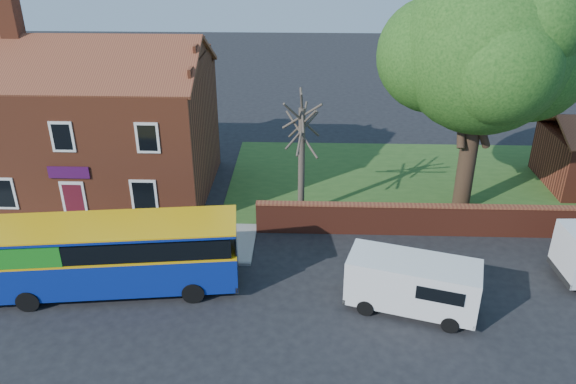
{
  "coord_description": "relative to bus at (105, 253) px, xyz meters",
  "views": [
    {
      "loc": [
        4.37,
        -16.68,
        13.73
      ],
      "look_at": [
        3.6,
        5.0,
        3.14
      ],
      "focal_mm": 35.0,
      "sensor_mm": 36.0,
      "label": 1
    }
  ],
  "objects": [
    {
      "name": "bare_tree",
      "position": [
        7.75,
        6.77,
        1.47
      ],
      "size": [
        2.33,
        2.77,
        6.21
      ],
      "color": "#4C4238",
      "rests_on": "ground"
    },
    {
      "name": "large_tree",
      "position": [
        16.23,
        8.01,
        6.33
      ],
      "size": [
        10.08,
        7.97,
        12.29
      ],
      "color": "black",
      "rests_on": "ground"
    },
    {
      "name": "shop_building",
      "position": [
        -3.41,
        9.43,
        1.7
      ],
      "size": [
        12.3,
        8.13,
        10.5
      ],
      "color": "brown",
      "rests_on": "ground"
    },
    {
      "name": "pavement",
      "position": [
        -3.38,
        3.68,
        -1.66
      ],
      "size": [
        18.0,
        3.5,
        0.12
      ],
      "primitive_type": "cube",
      "color": "gray",
      "rests_on": "ground"
    },
    {
      "name": "van_near",
      "position": [
        12.13,
        -0.86,
        -0.51
      ],
      "size": [
        5.28,
        3.28,
        2.16
      ],
      "rotation": [
        0.0,
        0.0,
        -0.29
      ],
      "color": "white",
      "rests_on": "ground"
    },
    {
      "name": "grass_strip",
      "position": [
        16.62,
        10.93,
        -1.7
      ],
      "size": [
        26.0,
        12.0,
        0.04
      ],
      "primitive_type": "cube",
      "color": "#426B28",
      "rests_on": "ground"
    },
    {
      "name": "bus",
      "position": [
        0.0,
        0.0,
        0.0
      ],
      "size": [
        10.15,
        3.69,
        3.02
      ],
      "rotation": [
        0.0,
        0.0,
        0.12
      ],
      "color": "navy",
      "rests_on": "ground"
    },
    {
      "name": "kerb",
      "position": [
        -3.38,
        1.93,
        -1.65
      ],
      "size": [
        18.0,
        0.15,
        0.14
      ],
      "primitive_type": "cube",
      "color": "slate",
      "rests_on": "ground"
    },
    {
      "name": "ground",
      "position": [
        3.62,
        -2.07,
        -1.72
      ],
      "size": [
        120.0,
        120.0,
        0.0
      ],
      "primitive_type": "plane",
      "color": "black",
      "rests_on": "ground"
    },
    {
      "name": "boundary_wall",
      "position": [
        16.62,
        4.93,
        -0.91
      ],
      "size": [
        22.0,
        0.38,
        1.6
      ],
      "color": "maroon",
      "rests_on": "ground"
    }
  ]
}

